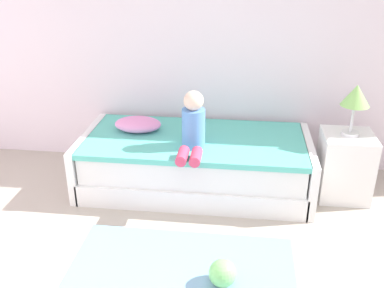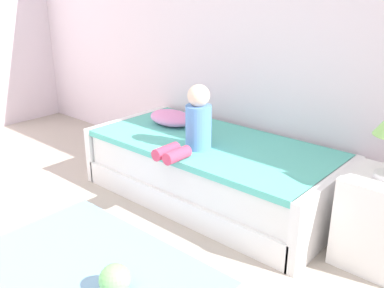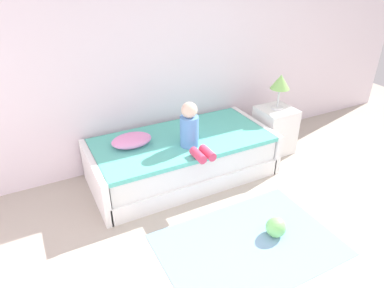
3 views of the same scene
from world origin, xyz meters
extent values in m
cube|color=white|center=(0.00, 2.60, 1.45)|extent=(7.20, 0.10, 2.90)
cube|color=white|center=(-0.37, 2.00, 0.10)|extent=(2.00, 1.00, 0.20)
cube|color=white|center=(-0.37, 2.00, 0.33)|extent=(1.94, 0.94, 0.25)
cube|color=#59C6B2|center=(-0.37, 2.00, 0.47)|extent=(1.98, 0.98, 0.05)
cube|color=white|center=(-1.39, 2.00, 0.25)|extent=(0.07, 1.00, 0.50)
cube|color=white|center=(0.65, 2.00, 0.25)|extent=(0.07, 1.00, 0.50)
cube|color=white|center=(0.98, 2.00, 0.30)|extent=(0.44, 0.44, 0.60)
cylinder|color=#598CD1|center=(-0.36, 1.82, 0.67)|extent=(0.20, 0.20, 0.34)
sphere|color=beige|center=(-0.36, 1.82, 0.92)|extent=(0.17, 0.17, 0.17)
cylinder|color=#D83F60|center=(-0.42, 1.52, 0.55)|extent=(0.09, 0.22, 0.09)
cylinder|color=#D83F60|center=(-0.31, 1.52, 0.55)|extent=(0.09, 0.22, 0.09)
ellipsoid|color=#EA8CC6|center=(-0.92, 2.10, 0.56)|extent=(0.44, 0.30, 0.13)
sphere|color=#7FD872|center=(-0.03, 0.69, 0.09)|extent=(0.19, 0.19, 0.19)
cube|color=#7AA8CC|center=(-0.32, 0.70, 0.00)|extent=(1.60, 1.10, 0.01)
camera|label=1|loc=(0.04, -1.61, 2.10)|focal=40.74mm
camera|label=2|loc=(1.64, -0.54, 1.70)|focal=39.81mm
camera|label=3|loc=(-1.85, -1.11, 2.33)|focal=32.24mm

